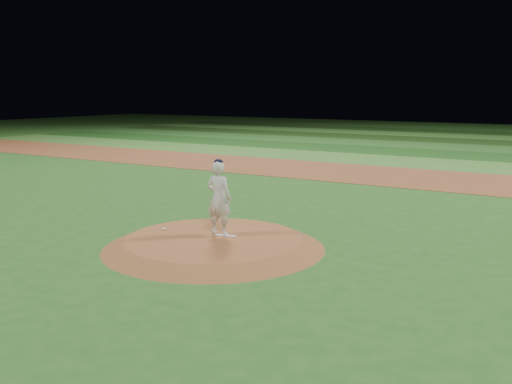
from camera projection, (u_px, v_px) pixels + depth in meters
name	position (u px, v px, depth m)	size (l,w,h in m)	color
ground	(214.00, 248.00, 14.17)	(120.00, 120.00, 0.00)	#275D1E
infield_dirt_band	(394.00, 176.00, 25.92)	(70.00, 6.00, 0.02)	brown
outfield_stripe_0	(426.00, 163.00, 30.54)	(70.00, 5.00, 0.02)	#3F7B2D
outfield_stripe_1	(448.00, 154.00, 34.74)	(70.00, 5.00, 0.02)	#1C4E19
outfield_stripe_2	(466.00, 147.00, 38.93)	(70.00, 5.00, 0.02)	#2B6625
outfield_stripe_3	(480.00, 142.00, 43.13)	(70.00, 5.00, 0.02)	#1E4014
outfield_stripe_4	(491.00, 137.00, 47.33)	(70.00, 5.00, 0.02)	#39792C
outfield_stripe_5	(501.00, 134.00, 51.52)	(70.00, 5.00, 0.02)	#1B3F14
pitchers_mound	(214.00, 243.00, 14.15)	(5.50, 5.50, 0.25)	brown
pitching_rubber	(226.00, 236.00, 14.27)	(0.54, 0.13, 0.03)	beige
rosin_bag	(163.00, 229.00, 14.92)	(0.10, 0.10, 0.06)	white
pitcher_on_mound	(219.00, 198.00, 14.26)	(0.71, 0.49, 1.93)	silver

